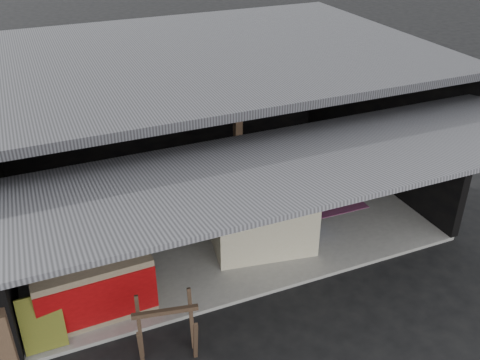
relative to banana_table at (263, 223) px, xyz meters
name	(u,v)px	position (x,y,z in m)	size (l,w,h in m)	color
ground	(269,294)	(-0.38, -1.07, -0.52)	(80.00, 80.00, 0.00)	black
concrete_slab	(211,209)	(-0.38, 1.43, -0.49)	(7.00, 5.00, 0.06)	gray
shophouse	(201,98)	(-0.38, 1.75, 1.58)	(7.40, 7.29, 3.02)	black
banana_table	(263,223)	(0.00, 0.00, 0.00)	(1.81, 1.28, 0.92)	white
banana_pile	(264,194)	(0.00, 0.00, 0.55)	(1.54, 0.92, 0.18)	yellow
white_crate	(246,190)	(0.12, 0.96, 0.06)	(0.98, 0.70, 1.04)	white
neighbor_stall	(93,284)	(-2.79, -0.48, 0.03)	(1.60, 0.76, 1.62)	#998466
green_signboard	(42,323)	(-3.52, -0.88, -0.06)	(0.53, 0.04, 0.80)	black
sawhorse	(167,328)	(-2.10, -1.63, -0.01)	(0.84, 0.83, 0.81)	#513928
water_barrel	(309,217)	(0.95, 0.14, -0.23)	(0.32, 0.32, 0.47)	navy
plastic_chair	(306,171)	(1.43, 1.13, 0.09)	(0.44, 0.44, 0.93)	#0A1038
magenta_rug	(321,202)	(1.59, 0.80, -0.46)	(1.50, 1.00, 0.01)	#761A52
picture_frames	(159,74)	(-0.55, 3.83, 1.41)	(1.62, 0.04, 0.46)	black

